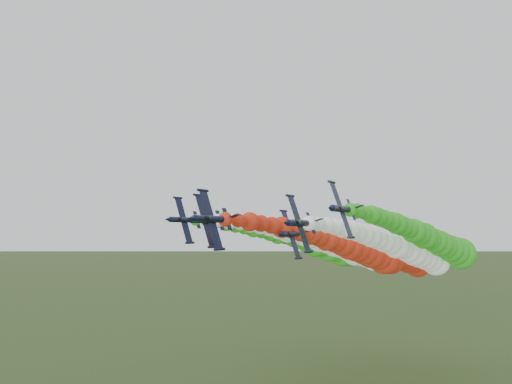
% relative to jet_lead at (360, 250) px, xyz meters
% --- Properties ---
extents(jet_lead, '(14.37, 95.43, 21.05)m').
position_rel_jet_lead_xyz_m(jet_lead, '(0.00, 0.00, 0.00)').
color(jet_lead, black).
rests_on(jet_lead, ground).
extents(jet_inner_left, '(14.35, 95.41, 21.03)m').
position_rel_jet_lead_xyz_m(jet_inner_left, '(-8.16, 6.41, 0.46)').
color(jet_inner_left, black).
rests_on(jet_inner_left, ground).
extents(jet_inner_right, '(14.57, 95.63, 21.25)m').
position_rel_jet_lead_xyz_m(jet_inner_right, '(10.88, 9.78, -0.25)').
color(jet_inner_right, black).
rests_on(jet_inner_right, ground).
extents(jet_outer_left, '(14.43, 95.48, 21.11)m').
position_rel_jet_lead_xyz_m(jet_outer_left, '(-20.89, 17.64, 0.51)').
color(jet_outer_left, black).
rests_on(jet_outer_left, ground).
extents(jet_outer_right, '(15.31, 96.37, 21.99)m').
position_rel_jet_lead_xyz_m(jet_outer_right, '(17.85, 16.35, 1.86)').
color(jet_outer_right, black).
rests_on(jet_outer_right, ground).
extents(jet_trail, '(14.69, 95.75, 21.37)m').
position_rel_jet_lead_xyz_m(jet_trail, '(1.94, 25.43, -2.54)').
color(jet_trail, black).
rests_on(jet_trail, ground).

